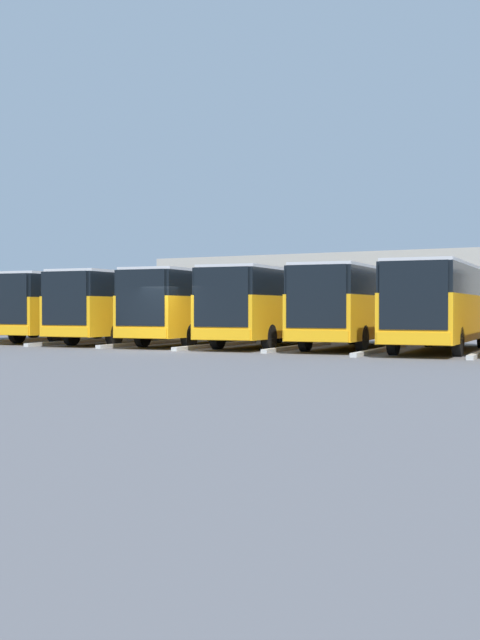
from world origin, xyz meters
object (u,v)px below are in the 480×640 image
(bus_1, at_px, (442,303))
(bus_3, at_px, (274,304))
(bus_6, at_px, (78,304))
(bus_7, at_px, (9,305))
(bus_2, at_px, (357,304))
(bus_4, at_px, (201,304))
(bus_5, at_px, (132,304))

(bus_1, xyz_separation_m, bus_3, (7.43, -0.44, 0.00))
(bus_6, bearing_deg, bus_7, 10.31)
(bus_1, height_order, bus_6, same)
(bus_1, distance_m, bus_2, 3.78)
(bus_4, bearing_deg, bus_5, -2.19)
(bus_6, bearing_deg, bus_3, 173.08)
(bus_3, xyz_separation_m, bus_4, (3.71, -0.04, 0.00))
(bus_2, bearing_deg, bus_6, -5.43)
(bus_2, distance_m, bus_5, 11.15)
(bus_4, distance_m, bus_5, 3.72)
(bus_4, bearing_deg, bus_3, 174.01)
(bus_2, relative_size, bus_4, 1.00)
(bus_1, bearing_deg, bus_7, -4.59)
(bus_4, relative_size, bus_7, 1.00)
(bus_1, bearing_deg, bus_6, -7.65)
(bus_7, bearing_deg, bus_3, 177.48)
(bus_1, xyz_separation_m, bus_6, (18.57, -0.75, 0.00))
(bus_1, bearing_deg, bus_2, -16.39)
(bus_4, bearing_deg, bus_2, 176.52)
(bus_7, bearing_deg, bus_6, -169.69)
(bus_4, bearing_deg, bus_7, -1.36)
(bus_4, bearing_deg, bus_1, 172.17)
(bus_3, distance_m, bus_5, 7.43)
(bus_2, height_order, bus_5, same)
(bus_3, bearing_deg, bus_5, -4.09)
(bus_2, height_order, bus_3, same)
(bus_3, xyz_separation_m, bus_5, (7.43, 0.16, 0.00))
(bus_1, distance_m, bus_5, 14.86)
(bus_3, height_order, bus_7, same)
(bus_2, relative_size, bus_5, 1.00)
(bus_6, height_order, bus_7, same)
(bus_2, bearing_deg, bus_7, -2.21)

